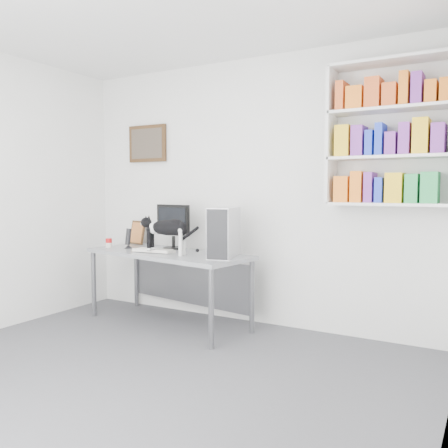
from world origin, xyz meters
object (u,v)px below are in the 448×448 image
Objects in this scene: cat at (167,236)px; monitor at (173,226)px; bookshelf at (389,133)px; speaker at (128,238)px; soup_can at (109,243)px; pc_tower at (224,232)px; keyboard at (154,251)px; leaning_print at (137,232)px; desk at (168,288)px.

monitor is at bearing 111.82° from cat.
bookshelf is 5.57× the size of speaker.
bookshelf reaches higher than soup_can.
pc_tower is 1.45m from soup_can.
monitor is 2.16× the size of speaker.
bookshelf is 1.69m from pc_tower.
bookshelf is 2.22m from cat.
bookshelf reaches higher than keyboard.
cat is at bearing -22.07° from leaning_print.
monitor is 0.44m from cat.
bookshelf reaches higher than desk.
keyboard is (-0.02, -0.31, -0.22)m from monitor.
speaker is (-0.43, 0.11, 0.10)m from keyboard.
leaning_print is at bearing 179.98° from bookshelf.
keyboard is 0.67m from soup_can.
monitor reaches higher than desk.
bookshelf is 2.56m from desk.
desk is 3.85× the size of pc_tower.
cat reaches higher than keyboard.
soup_can is (-0.69, -0.25, -0.19)m from monitor.
monitor is 0.75m from soup_can.
soup_can is at bearing 165.07° from cat.
cat is at bearing -9.53° from speaker.
bookshelf is 2.93m from leaning_print.
soup_can is (-0.77, -0.02, 0.42)m from desk.
leaning_print is (-0.17, 0.35, 0.03)m from speaker.
cat is (0.12, -0.16, 0.55)m from desk.
monitor is 1.04× the size of pc_tower.
cat is at bearing -53.02° from monitor.
leaning_print is 0.49× the size of cat.
keyboard reaches higher than desk.
desk is (-2.06, -0.37, -1.48)m from bookshelf.
cat is (0.65, -0.18, 0.07)m from speaker.
desk is at bearing 164.64° from pc_tower.
desk is at bearing -16.99° from leaning_print.
keyboard is at bearing -5.41° from soup_can.
pc_tower is 0.81× the size of cat.
monitor reaches higher than soup_can.
desk is 0.88m from soup_can.
bookshelf is 2.32m from monitor.
soup_can is (-0.67, 0.06, 0.03)m from keyboard.
bookshelf is at bearing 7.92° from soup_can.
cat is (0.20, -0.38, -0.06)m from monitor.
soup_can reaches higher than keyboard.
pc_tower is at bearing 0.69° from keyboard.
monitor is 0.64m from leaning_print.
leaning_print is 0.41m from soup_can.
keyboard is at bearing 155.81° from cat.
soup_can is at bearing -151.26° from monitor.
bookshelf is at bearing 13.56° from speaker.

